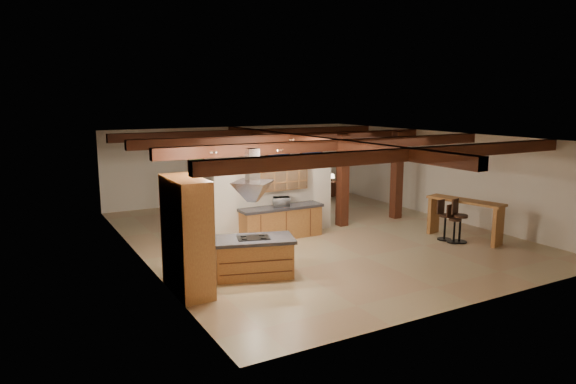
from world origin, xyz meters
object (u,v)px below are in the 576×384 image
Objects in this scene: sofa at (290,191)px; dining_table at (285,209)px; kitchen_island at (254,257)px; bar_counter at (465,213)px.

dining_table is at bearing 77.65° from sofa.
kitchen_island is at bearing 75.49° from sofa.
sofa is at bearing 55.72° from kitchen_island.
bar_counter is at bearing 118.48° from sofa.
kitchen_island reaches higher than sofa.
dining_table is 0.81× the size of bar_counter.
bar_counter reaches higher than dining_table.
dining_table is 5.77m from bar_counter.
dining_table is at bearing 124.28° from bar_counter.
bar_counter is at bearing -59.66° from dining_table.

